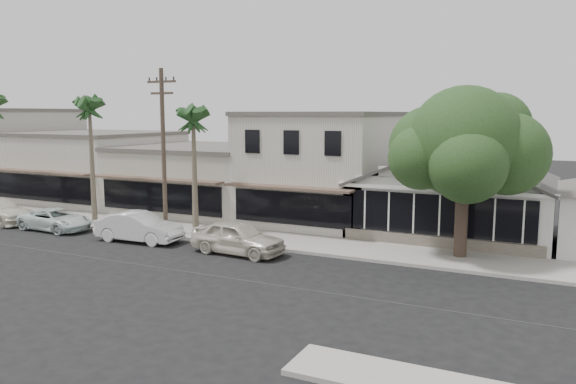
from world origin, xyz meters
The scene contains 13 objects.
ground centered at (0.00, 0.00, 0.00)m, with size 140.00×140.00×0.00m, color black.
sidewalk_north centered at (-8.00, 6.75, 0.07)m, with size 90.00×3.50×0.15m, color #9E9991.
corner_shop centered at (5.00, 12.47, 2.62)m, with size 10.40×8.60×5.10m.
row_building_near centered at (-3.00, 13.50, 3.25)m, with size 8.00×10.00×6.50m, color silver.
row_building_midnear centered at (-12.00, 13.50, 2.10)m, with size 10.00×10.00×4.20m, color beige.
row_building_midfar centered at (-22.50, 13.50, 2.50)m, with size 11.00×10.00×5.00m, color silver.
utility_pole centered at (-9.00, 5.20, 4.79)m, with size 1.80×0.24×9.00m.
car_0 centered at (-3.48, 3.60, 0.80)m, with size 1.88×4.67×1.59m, color beige.
car_1 centered at (-9.46, 3.58, 0.77)m, with size 1.63×4.67×1.54m, color silver.
car_2 centered at (-15.71, 3.72, 0.62)m, with size 2.06×4.48×1.24m, color silver.
shade_tree centered at (6.14, 7.45, 5.20)m, with size 7.12×6.43×7.90m.
palm_east centered at (-8.00, 6.56, 6.37)m, with size 2.80×2.80×7.47m.
palm_mid centered at (-14.86, 5.88, 6.90)m, with size 2.94×2.94×8.02m.
Camera 1 is at (10.10, -18.81, 6.64)m, focal length 35.00 mm.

